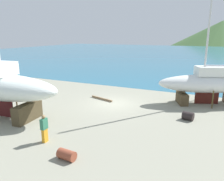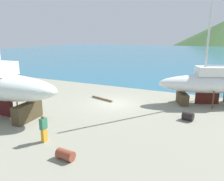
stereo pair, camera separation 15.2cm
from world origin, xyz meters
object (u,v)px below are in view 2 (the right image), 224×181
at_px(sailboat_large_starboard, 209,83).
at_px(barrel_by_slipway, 188,116).
at_px(barrel_tar_black, 65,155).
at_px(barrel_rust_near, 31,92).
at_px(worker, 44,128).

xyz_separation_m(sailboat_large_starboard, barrel_by_slipway, (-1.07, -4.89, -1.63)).
bearing_deg(barrel_tar_black, barrel_rust_near, 141.68).
relative_size(sailboat_large_starboard, barrel_by_slipway, 16.64).
distance_m(worker, barrel_rust_near, 11.65).
distance_m(sailboat_large_starboard, barrel_tar_black, 14.56).
xyz_separation_m(barrel_tar_black, barrel_by_slipway, (4.95, 8.26, 0.04)).
bearing_deg(worker, sailboat_large_starboard, -126.48).
bearing_deg(worker, barrel_rust_near, -43.22).
relative_size(worker, barrel_rust_near, 2.02).
relative_size(barrel_rust_near, barrel_tar_black, 0.89).
height_order(sailboat_large_starboard, barrel_by_slipway, sailboat_large_starboard).
relative_size(worker, barrel_tar_black, 1.80).
xyz_separation_m(worker, barrel_tar_black, (2.32, -1.05, -0.61)).
bearing_deg(barrel_by_slipway, barrel_rust_near, 178.30).
relative_size(sailboat_large_starboard, barrel_rust_near, 15.43).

